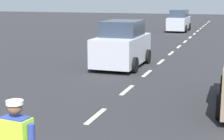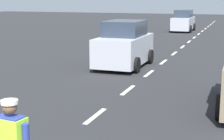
# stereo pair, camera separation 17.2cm
# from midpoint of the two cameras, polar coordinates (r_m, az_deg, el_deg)

# --- Properties ---
(ground_plane) EXTENTS (96.00, 96.00, 0.00)m
(ground_plane) POSITION_cam_midpoint_polar(r_m,az_deg,el_deg) (24.59, 11.21, 3.62)
(ground_plane) COLOR #28282B
(lane_center_line) EXTENTS (0.14, 46.40, 0.01)m
(lane_center_line) POSITION_cam_midpoint_polar(r_m,az_deg,el_deg) (28.72, 12.47, 4.65)
(lane_center_line) COLOR silver
(lane_center_line) RESTS_ON ground
(car_oncoming_lead) EXTENTS (2.07, 3.91, 2.12)m
(car_oncoming_lead) POSITION_cam_midpoint_polar(r_m,az_deg,el_deg) (16.93, 2.23, 3.82)
(car_oncoming_lead) COLOR silver
(car_oncoming_lead) RESTS_ON ground
(car_oncoming_third) EXTENTS (1.93, 4.29, 2.01)m
(car_oncoming_third) POSITION_cam_midpoint_polar(r_m,az_deg,el_deg) (35.59, 11.15, 7.43)
(car_oncoming_third) COLOR silver
(car_oncoming_third) RESTS_ON ground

